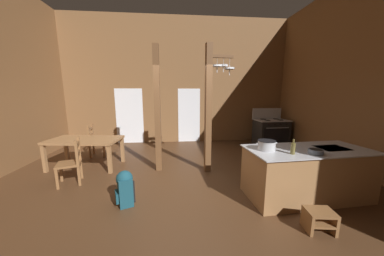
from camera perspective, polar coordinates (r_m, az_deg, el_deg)
The scene contains 16 objects.
ground_plane at distance 4.09m, azimuth -2.42°, elevation -17.87°, with size 8.97×8.40×0.10m, color #4C301C.
wall_back at distance 7.49m, azimuth -4.16°, elevation 13.52°, with size 8.97×0.14×4.61m, color brown.
glazed_door_back_left at distance 7.63m, azimuth -17.99°, elevation 3.34°, with size 1.00×0.01×2.05m, color white.
glazed_panel_back_right at distance 7.47m, azimuth -0.88°, elevation 3.70°, with size 0.84×0.01×2.05m, color white.
kitchen_island at distance 4.14m, azimuth 30.70°, elevation -11.39°, with size 2.21×1.09×0.90m.
stove_range at distance 7.64m, azimuth 22.25°, elevation -1.04°, with size 1.18×0.87×1.32m.
support_post_with_pot_rack at distance 4.51m, azimuth 5.34°, elevation 7.00°, with size 0.69×0.28×2.96m.
support_post_center at distance 4.63m, azimuth -10.20°, elevation 5.22°, with size 0.14×0.14×2.96m.
step_stool at distance 3.40m, azimuth 33.53°, elevation -21.49°, with size 0.40×0.33×0.30m.
dining_table at distance 5.61m, azimuth -29.10°, elevation -3.69°, with size 1.80×1.11×0.74m.
ladderback_chair_near_window at distance 4.79m, azimuth -32.06°, elevation -8.65°, with size 0.56×0.56×0.95m.
ladderback_chair_by_post at distance 6.52m, azimuth -26.51°, elevation -3.47°, with size 0.49×0.49×0.95m.
backpack at distance 3.60m, azimuth -19.27°, elevation -16.09°, with size 0.37×0.38×0.60m.
stockpot_on_counter at distance 3.58m, azimuth 21.22°, elevation -4.79°, with size 0.37×0.30×0.17m.
mixing_bowl_on_counter at distance 3.72m, azimuth 32.78°, elevation -5.91°, with size 0.23×0.23×0.08m.
bottle_tall_on_counter at distance 3.52m, azimuth 27.70°, elevation -5.32°, with size 0.07×0.07×0.25m.
Camera 1 is at (-0.17, -3.60, 1.87)m, focal length 18.02 mm.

